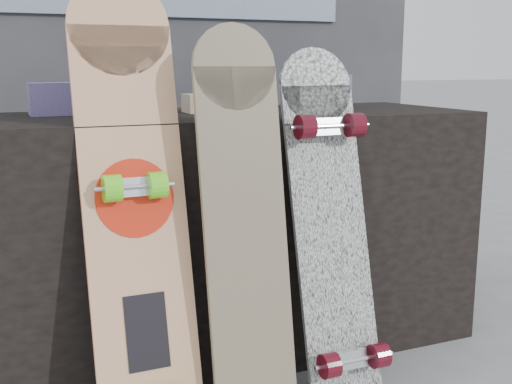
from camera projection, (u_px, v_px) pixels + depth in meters
name	position (u px, v px, depth m)	size (l,w,h in m)	color
vendor_table	(232.00, 231.00, 2.18)	(1.60, 0.60, 0.80)	black
booth	(162.00, 30.00, 2.80)	(2.40, 0.22, 2.20)	#333338
merch_box_purple	(59.00, 99.00, 2.00)	(0.18, 0.12, 0.10)	#493670
merch_box_small	(324.00, 92.00, 2.26)	(0.14, 0.14, 0.12)	#493670
merch_box_flat	(218.00, 103.00, 2.12)	(0.22, 0.10, 0.06)	#D1B78C
longboard_geisha	(133.00, 191.00, 1.68)	(0.27, 0.32, 1.19)	beige
longboard_celtic	(244.00, 214.00, 1.70)	(0.23, 0.20, 1.07)	tan
longboard_cascadia	(331.00, 218.00, 1.86)	(0.23, 0.33, 1.01)	white
skateboard_dark	(140.00, 274.00, 1.67)	(0.19, 0.31, 0.83)	black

